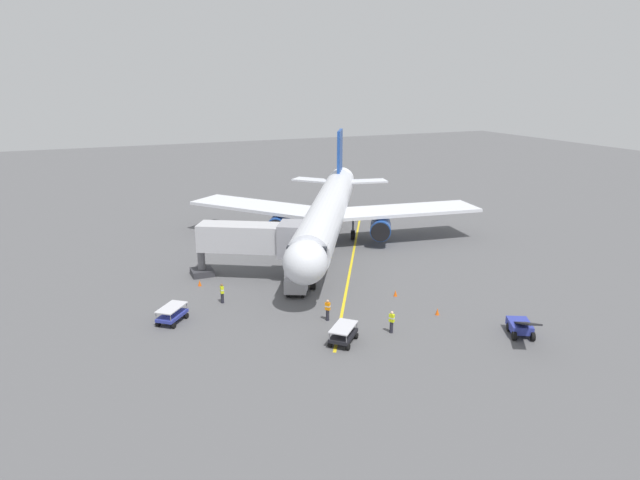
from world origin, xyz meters
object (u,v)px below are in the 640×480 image
Objects in this scene: belt_loader_rear_apron at (521,326)px; safety_cone_nose_left at (437,312)px; ground_crew_marshaller at (392,322)px; safety_cone_wing_port at (200,283)px; ground_crew_loader at (222,293)px; safety_cone_nose_right at (395,293)px; box_truck_near_nose at (297,275)px; jet_bridge at (259,239)px; airplane at (328,211)px; baggage_cart_starboard_side at (343,334)px; ground_crew_wing_walker at (328,310)px; baggage_cart_portside at (172,314)px.

belt_loader_rear_apron is 8.39× the size of safety_cone_nose_left.
belt_loader_rear_apron is 6.48m from safety_cone_nose_left.
safety_cone_wing_port is (11.07, -15.27, -0.61)m from ground_crew_marshaller.
safety_cone_nose_right is (-14.10, 4.38, -0.61)m from ground_crew_loader.
safety_cone_nose_left is at bearing 130.90° from box_truck_near_nose.
jet_bridge is at bearing -64.09° from box_truck_near_nose.
box_truck_near_nose is at bearing 115.91° from jet_bridge.
jet_bridge is 13.53m from safety_cone_nose_right.
jet_bridge reaches higher than safety_cone_nose_left.
box_truck_near_nose is at bearing 54.62° from airplane.
jet_bridge is 6.33× the size of ground_crew_loader.
belt_loader_rear_apron is at bearing 162.13° from baggage_cart_starboard_side.
baggage_cart_starboard_side is at bearing 38.06° from safety_cone_nose_right.
ground_crew_loader reaches higher than safety_cone_nose_right.
jet_bridge is at bearing -54.44° from belt_loader_rear_apron.
safety_cone_wing_port is at bearing -31.23° from safety_cone_nose_right.
ground_crew_loader is 23.64m from belt_loader_rear_apron.
ground_crew_marshaller is 5.23m from safety_cone_nose_left.
airplane is 12.90× the size of baggage_cart_starboard_side.
ground_crew_wing_walker is at bearing 65.85° from airplane.
safety_cone_nose_right is (0.89, 16.27, -3.73)m from airplane.
belt_loader_rear_apron is (-23.06, 12.35, 0.06)m from baggage_cart_portside.
safety_cone_wing_port is (15.05, -9.12, 0.00)m from safety_cone_nose_right.
jet_bridge is 2.35× the size of belt_loader_rear_apron.
baggage_cart_starboard_side is at bearing 1.07° from ground_crew_marshaller.
belt_loader_rear_apron reaches higher than ground_crew_wing_walker.
ground_crew_loader is 0.34× the size of box_truck_near_nose.
safety_cone_nose_left is 4.87m from safety_cone_nose_right.
baggage_cart_portside is at bearing -38.12° from baggage_cart_starboard_side.
box_truck_near_nose is at bearing 150.98° from safety_cone_wing_port.
safety_cone_nose_left is (-10.38, 13.89, -3.49)m from jet_bridge.
airplane is at bearing -125.38° from box_truck_near_nose.
belt_loader_rear_apron reaches higher than safety_cone_wing_port.
ground_crew_marshaller is (4.88, 22.42, -3.12)m from airplane.
belt_loader_rear_apron is (-18.59, 14.61, -0.17)m from ground_crew_loader.
safety_cone_nose_right is at bearing -122.93° from ground_crew_marshaller.
baggage_cart_portside reaches higher than safety_cone_nose_left.
box_truck_near_nose is at bearing -33.49° from safety_cone_nose_right.
ground_crew_marshaller is 0.60× the size of baggage_cart_starboard_side.
jet_bridge is 19.69× the size of safety_cone_nose_left.
safety_cone_nose_right is (-7.95, -6.22, -0.38)m from baggage_cart_starboard_side.
box_truck_near_nose is 9.08× the size of safety_cone_nose_right.
baggage_cart_portside is 13.51m from baggage_cart_starboard_side.
baggage_cart_portside reaches higher than safety_cone_wing_port.
safety_cone_wing_port is at bearing -65.17° from baggage_cart_starboard_side.
jet_bridge is at bearing -70.62° from ground_crew_marshaller.
airplane reaches higher than ground_crew_wing_walker.
airplane is at bearing -89.63° from safety_cone_nose_left.
ground_crew_marshaller is (-5.37, 15.28, -2.88)m from jet_bridge.
ground_crew_marshaller is at bearing 106.63° from box_truck_near_nose.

